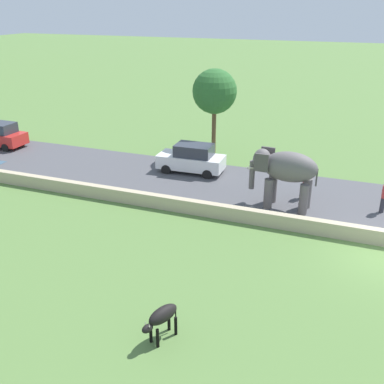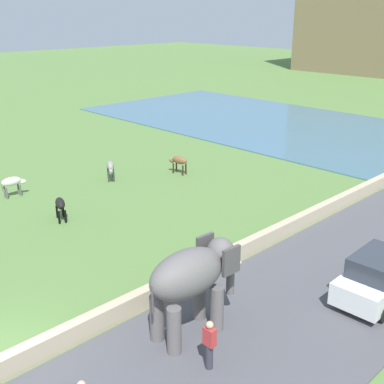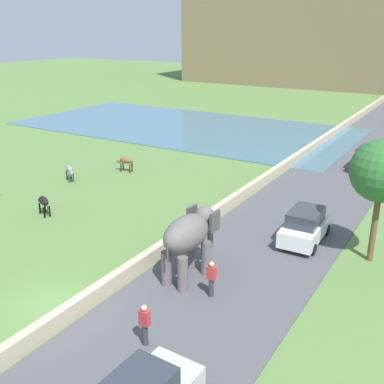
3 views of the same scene
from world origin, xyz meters
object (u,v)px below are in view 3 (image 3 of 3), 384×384
Objects in this scene: car_red at (368,158)px; cow_grey at (70,170)px; person_trailing at (145,324)px; cow_black at (43,202)px; car_white at (305,226)px; cow_brown at (126,161)px; person_beside_elephant at (211,278)px; elephant at (190,236)px.

car_red is 22.30m from cow_grey.
person_trailing is at bearing -94.53° from car_red.
cow_black and cow_grey have the same top height.
cow_grey is (-17.46, 0.91, -0.06)m from car_white.
cow_brown is 1.05× the size of cow_grey.
person_beside_elephant is 0.41× the size of car_red.
cow_black is (1.36, -9.17, 0.00)m from cow_brown.
cow_brown is at bearing 98.42° from cow_black.
elephant is 0.86× the size of car_white.
elephant reaches higher than car_white.
elephant reaches higher than cow_brown.
cow_brown is at bearing 62.94° from cow_grey.
car_red is 2.99× the size of cow_grey.
cow_black is 1.05× the size of cow_grey.
car_white is 14.79m from car_red.
cow_black is at bearing 171.28° from elephant.
person_trailing is 11.02m from car_white.
elephant is 2.60× the size of cow_grey.
elephant is at bearing 150.91° from person_beside_elephant.
person_beside_elephant reaches higher than cow_black.
car_white reaches higher than cow_black.
car_white is at bearing -17.00° from cow_brown.
person_beside_elephant is at bearing -102.67° from car_white.
person_trailing is 25.70m from car_red.
person_trailing is 13.70m from cow_black.
elephant is 2.15× the size of person_beside_elephant.
car_white is 2.86× the size of cow_brown.
car_white is (1.57, 6.99, 0.03)m from person_beside_elephant.
person_trailing is at bearing -100.64° from car_white.
person_trailing is 0.40× the size of car_white.
elephant is 6.97m from car_white.
person_beside_elephant is at bearing -11.51° from cow_black.
cow_black is at bearing 152.15° from person_trailing.
person_trailing is at bearing -49.13° from cow_brown.
car_red is at bearing 53.64° from cow_black.
car_white and car_red have the same top height.
cow_grey is at bearing -117.06° from cow_brown.
cow_brown is (-13.94, 11.73, -0.04)m from person_beside_elephant.
car_white is at bearing -89.99° from car_red.
person_beside_elephant and person_trailing have the same top height.
person_trailing is at bearing -96.88° from person_beside_elephant.
cow_brown is at bearing 139.91° from person_beside_elephant.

